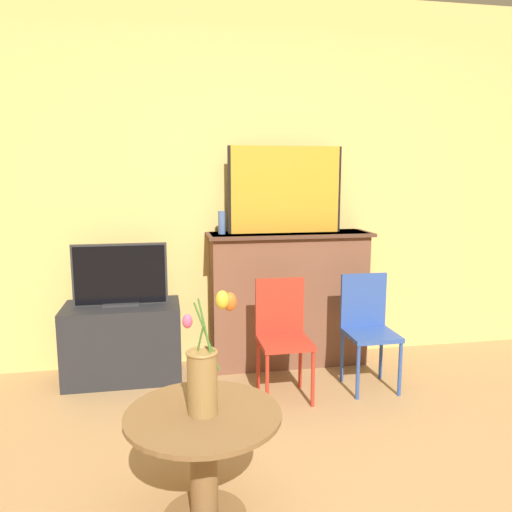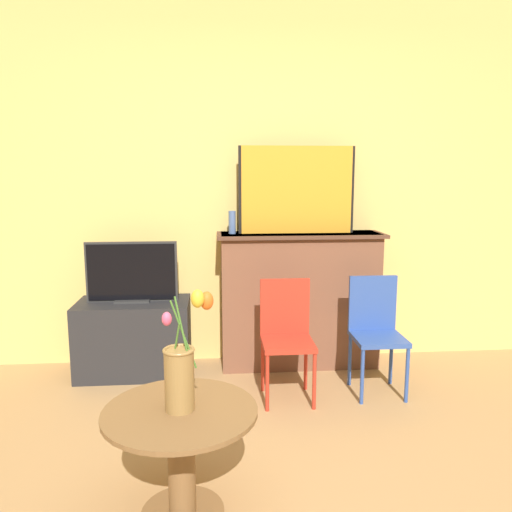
% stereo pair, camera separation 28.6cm
% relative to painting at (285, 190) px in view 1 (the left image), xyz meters
% --- Properties ---
extents(wall_back, '(8.00, 0.06, 2.70)m').
position_rel_painting_xyz_m(wall_back, '(-0.23, 0.18, 0.04)').
color(wall_back, '#E0BC66').
rests_on(wall_back, ground).
extents(fireplace_mantel, '(1.21, 0.36, 1.00)m').
position_rel_painting_xyz_m(fireplace_mantel, '(0.03, -0.01, -0.80)').
color(fireplace_mantel, brown).
rests_on(fireplace_mantel, ground).
extents(painting, '(0.84, 0.03, 0.62)m').
position_rel_painting_xyz_m(painting, '(0.00, 0.00, 0.00)').
color(painting, black).
rests_on(painting, fireplace_mantel).
extents(mantel_candle, '(0.05, 0.05, 0.16)m').
position_rel_painting_xyz_m(mantel_candle, '(-0.47, -0.01, -0.23)').
color(mantel_candle, '#4C6699').
rests_on(mantel_candle, fireplace_mantel).
extents(tv_stand, '(0.79, 0.43, 0.53)m').
position_rel_painting_xyz_m(tv_stand, '(-1.18, -0.08, -1.04)').
color(tv_stand, '#232326').
rests_on(tv_stand, ground).
extents(tv_monitor, '(0.64, 0.12, 0.43)m').
position_rel_painting_xyz_m(tv_monitor, '(-1.18, -0.08, -0.57)').
color(tv_monitor, '#2D2D2D').
rests_on(tv_monitor, tv_stand).
extents(chair_red, '(0.32, 0.32, 0.76)m').
position_rel_painting_xyz_m(chair_red, '(-0.14, -0.54, -0.88)').
color(chair_red, '#B22D1E').
rests_on(chair_red, ground).
extents(chair_blue, '(0.32, 0.32, 0.76)m').
position_rel_painting_xyz_m(chair_blue, '(0.45, -0.50, -0.88)').
color(chair_blue, '#2D4C99').
rests_on(chair_blue, ground).
extents(side_table, '(0.63, 0.63, 0.48)m').
position_rel_painting_xyz_m(side_table, '(-0.74, -1.65, -1.00)').
color(side_table, brown).
rests_on(side_table, ground).
extents(vase_tulips, '(0.21, 0.16, 0.50)m').
position_rel_painting_xyz_m(vase_tulips, '(-0.73, -1.65, -0.66)').
color(vase_tulips, olive).
rests_on(vase_tulips, side_table).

